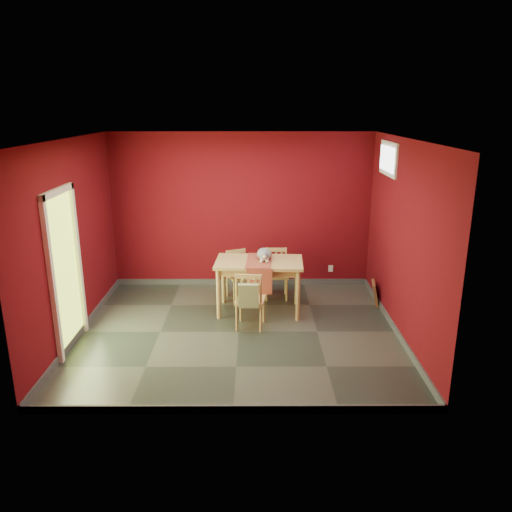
{
  "coord_description": "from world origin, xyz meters",
  "views": [
    {
      "loc": [
        0.23,
        -6.53,
        3.1
      ],
      "look_at": [
        0.25,
        0.45,
        1.0
      ],
      "focal_mm": 35.0,
      "sensor_mm": 36.0,
      "label": 1
    }
  ],
  "objects_px": {
    "chair_near": "(250,299)",
    "cat": "(264,252)",
    "chair_far_left": "(239,274)",
    "chair_far_right": "(276,273)",
    "picture_frame": "(375,293)",
    "tote_bag": "(249,296)",
    "dining_table": "(259,267)"
  },
  "relations": [
    {
      "from": "chair_far_left",
      "to": "picture_frame",
      "type": "relative_size",
      "value": 2.09
    },
    {
      "from": "dining_table",
      "to": "tote_bag",
      "type": "distance_m",
      "value": 0.85
    },
    {
      "from": "dining_table",
      "to": "picture_frame",
      "type": "height_order",
      "value": "dining_table"
    },
    {
      "from": "chair_far_right",
      "to": "tote_bag",
      "type": "xyz_separation_m",
      "value": [
        -0.45,
        -1.45,
        0.16
      ]
    },
    {
      "from": "dining_table",
      "to": "chair_near",
      "type": "bearing_deg",
      "value": -102.39
    },
    {
      "from": "chair_far_left",
      "to": "chair_far_right",
      "type": "relative_size",
      "value": 0.98
    },
    {
      "from": "chair_far_left",
      "to": "chair_far_right",
      "type": "distance_m",
      "value": 0.63
    },
    {
      "from": "chair_far_left",
      "to": "dining_table",
      "type": "bearing_deg",
      "value": -60.92
    },
    {
      "from": "chair_far_left",
      "to": "picture_frame",
      "type": "xyz_separation_m",
      "value": [
        2.23,
        -0.31,
        -0.23
      ]
    },
    {
      "from": "chair_far_left",
      "to": "picture_frame",
      "type": "distance_m",
      "value": 2.26
    },
    {
      "from": "dining_table",
      "to": "tote_bag",
      "type": "relative_size",
      "value": 3.37
    },
    {
      "from": "tote_bag",
      "to": "cat",
      "type": "xyz_separation_m",
      "value": [
        0.23,
        0.91,
        0.37
      ]
    },
    {
      "from": "chair_near",
      "to": "tote_bag",
      "type": "bearing_deg",
      "value": -94.97
    },
    {
      "from": "chair_near",
      "to": "cat",
      "type": "relative_size",
      "value": 1.86
    },
    {
      "from": "chair_far_left",
      "to": "picture_frame",
      "type": "bearing_deg",
      "value": -7.93
    },
    {
      "from": "chair_near",
      "to": "chair_far_left",
      "type": "bearing_deg",
      "value": 99.33
    },
    {
      "from": "picture_frame",
      "to": "chair_far_left",
      "type": "bearing_deg",
      "value": 172.07
    },
    {
      "from": "chair_far_right",
      "to": "cat",
      "type": "bearing_deg",
      "value": -111.8
    },
    {
      "from": "tote_bag",
      "to": "cat",
      "type": "distance_m",
      "value": 1.01
    },
    {
      "from": "chair_near",
      "to": "cat",
      "type": "xyz_separation_m",
      "value": [
        0.21,
        0.7,
        0.5
      ]
    },
    {
      "from": "chair_far_right",
      "to": "chair_far_left",
      "type": "bearing_deg",
      "value": -177.9
    },
    {
      "from": "chair_far_left",
      "to": "chair_far_right",
      "type": "xyz_separation_m",
      "value": [
        0.63,
        0.02,
        0.01
      ]
    },
    {
      "from": "chair_far_right",
      "to": "chair_near",
      "type": "xyz_separation_m",
      "value": [
        -0.43,
        -1.24,
        0.02
      ]
    },
    {
      "from": "tote_bag",
      "to": "cat",
      "type": "height_order",
      "value": "cat"
    },
    {
      "from": "tote_bag",
      "to": "picture_frame",
      "type": "height_order",
      "value": "tote_bag"
    },
    {
      "from": "chair_near",
      "to": "picture_frame",
      "type": "distance_m",
      "value": 2.23
    },
    {
      "from": "chair_far_left",
      "to": "chair_near",
      "type": "bearing_deg",
      "value": -80.67
    },
    {
      "from": "chair_far_right",
      "to": "picture_frame",
      "type": "xyz_separation_m",
      "value": [
        1.6,
        -0.33,
        -0.24
      ]
    },
    {
      "from": "chair_far_left",
      "to": "tote_bag",
      "type": "bearing_deg",
      "value": -82.75
    },
    {
      "from": "chair_far_right",
      "to": "dining_table",
      "type": "bearing_deg",
      "value": -115.28
    },
    {
      "from": "dining_table",
      "to": "tote_bag",
      "type": "bearing_deg",
      "value": -100.52
    },
    {
      "from": "chair_far_left",
      "to": "cat",
      "type": "distance_m",
      "value": 0.85
    }
  ]
}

